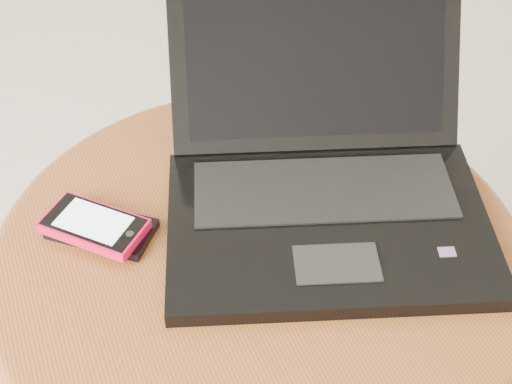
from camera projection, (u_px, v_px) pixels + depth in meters
name	position (u px, v px, depth m)	size (l,w,h in m)	color
table	(259.00, 304.00, 0.91)	(0.59, 0.59, 0.47)	#5B3011
laptop	(324.00, 175.00, 0.87)	(0.44, 0.44, 0.20)	black
phone_black	(102.00, 229.00, 0.86)	(0.12, 0.12, 0.01)	black
phone_pink	(94.00, 225.00, 0.84)	(0.12, 0.12, 0.01)	#DE0B3D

